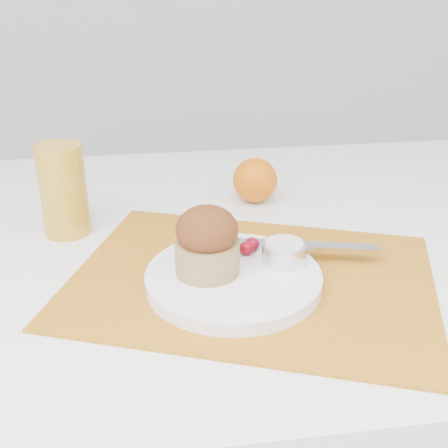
{
  "coord_description": "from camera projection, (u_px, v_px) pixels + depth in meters",
  "views": [
    {
      "loc": [
        -0.12,
        -0.69,
        1.12
      ],
      "look_at": [
        -0.02,
        -0.02,
        0.8
      ],
      "focal_mm": 45.0,
      "sensor_mm": 36.0,
      "label": 1
    }
  ],
  "objects": [
    {
      "name": "table",
      "position": [
        231.0,
        422.0,
        1.0
      ],
      "size": [
        1.2,
        0.8,
        0.75
      ],
      "primitive_type": "cube",
      "color": "white",
      "rests_on": "ground"
    },
    {
      "name": "placemat",
      "position": [
        252.0,
        279.0,
        0.71
      ],
      "size": [
        0.54,
        0.47,
        0.0
      ],
      "primitive_type": "cube",
      "rotation": [
        0.0,
        0.0,
        -0.37
      ],
      "color": "#B36D18",
      "rests_on": "table"
    },
    {
      "name": "plate",
      "position": [
        233.0,
        278.0,
        0.69
      ],
      "size": [
        0.27,
        0.27,
        0.02
      ],
      "primitive_type": "cylinder",
      "rotation": [
        0.0,
        0.0,
        0.31
      ],
      "color": "white",
      "rests_on": "placemat"
    },
    {
      "name": "ramekin",
      "position": [
        284.0,
        253.0,
        0.71
      ],
      "size": [
        0.07,
        0.07,
        0.02
      ],
      "primitive_type": "cylinder",
      "rotation": [
        0.0,
        0.0,
        -0.16
      ],
      "color": "silver",
      "rests_on": "plate"
    },
    {
      "name": "cream",
      "position": [
        284.0,
        244.0,
        0.71
      ],
      "size": [
        0.06,
        0.06,
        0.01
      ],
      "primitive_type": "cylinder",
      "rotation": [
        0.0,
        0.0,
        -0.31
      ],
      "color": "silver",
      "rests_on": "ramekin"
    },
    {
      "name": "raspberry_near",
      "position": [
        252.0,
        244.0,
        0.74
      ],
      "size": [
        0.02,
        0.02,
        0.02
      ],
      "primitive_type": "ellipsoid",
      "color": "#520213",
      "rests_on": "plate"
    },
    {
      "name": "raspberry_far",
      "position": [
        246.0,
        248.0,
        0.73
      ],
      "size": [
        0.02,
        0.02,
        0.02
      ],
      "primitive_type": "ellipsoid",
      "color": "#60020B",
      "rests_on": "plate"
    },
    {
      "name": "butter_knife",
      "position": [
        297.0,
        245.0,
        0.75
      ],
      "size": [
        0.21,
        0.07,
        0.01
      ],
      "primitive_type": "cube",
      "rotation": [
        0.0,
        0.0,
        -0.25
      ],
      "color": "#B8BCC1",
      "rests_on": "plate"
    },
    {
      "name": "orange",
      "position": [
        255.0,
        180.0,
        0.93
      ],
      "size": [
        0.07,
        0.07,
        0.07
      ],
      "primitive_type": "sphere",
      "color": "orange",
      "rests_on": "table"
    },
    {
      "name": "juice_glass",
      "position": [
        63.0,
        190.0,
        0.81
      ],
      "size": [
        0.07,
        0.07,
        0.14
      ],
      "primitive_type": "cylinder",
      "rotation": [
        0.0,
        0.0,
        -0.07
      ],
      "color": "gold",
      "rests_on": "table"
    },
    {
      "name": "muffin",
      "position": [
        207.0,
        242.0,
        0.68
      ],
      "size": [
        0.08,
        0.08,
        0.09
      ],
      "color": "#A38A4F",
      "rests_on": "plate"
    }
  ]
}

